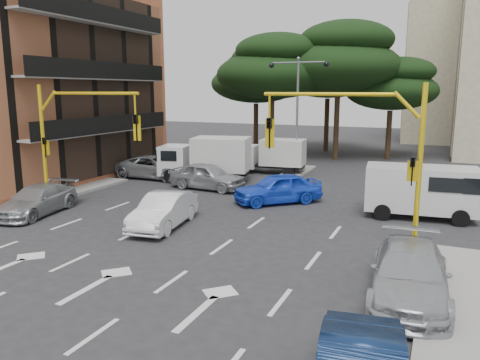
{
  "coord_description": "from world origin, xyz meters",
  "views": [
    {
      "loc": [
        9.29,
        -14.95,
        5.76
      ],
      "look_at": [
        0.68,
        4.74,
        1.6
      ],
      "focal_mm": 35.0,
      "sensor_mm": 36.0,
      "label": 1
    }
  ],
  "objects_px": {
    "street_lamp_center": "(298,95)",
    "car_silver_wagon": "(37,200)",
    "car_silver_parked": "(410,274)",
    "car_silver_cross_b": "(207,176)",
    "box_truck_b": "(270,156)",
    "signal_mast_left": "(71,130)",
    "car_white_hatch": "(164,211)",
    "car_silver_cross_a": "(156,167)",
    "box_truck_a": "(206,159)",
    "signal_mast_right": "(367,143)",
    "car_blue_compact": "(278,188)",
    "van_white": "(421,192)"
  },
  "relations": [
    {
      "from": "street_lamp_center",
      "to": "car_silver_cross_a",
      "type": "relative_size",
      "value": 1.46
    },
    {
      "from": "signal_mast_left",
      "to": "car_white_hatch",
      "type": "height_order",
      "value": "signal_mast_left"
    },
    {
      "from": "street_lamp_center",
      "to": "car_silver_wagon",
      "type": "relative_size",
      "value": 1.69
    },
    {
      "from": "car_silver_cross_a",
      "to": "car_silver_parked",
      "type": "distance_m",
      "value": 20.86
    },
    {
      "from": "car_white_hatch",
      "to": "car_silver_parked",
      "type": "distance_m",
      "value": 10.57
    },
    {
      "from": "car_white_hatch",
      "to": "car_silver_cross_b",
      "type": "height_order",
      "value": "car_silver_cross_b"
    },
    {
      "from": "street_lamp_center",
      "to": "car_white_hatch",
      "type": "height_order",
      "value": "street_lamp_center"
    },
    {
      "from": "car_blue_compact",
      "to": "car_silver_cross_a",
      "type": "relative_size",
      "value": 0.85
    },
    {
      "from": "street_lamp_center",
      "to": "car_silver_parked",
      "type": "bearing_deg",
      "value": -63.99
    },
    {
      "from": "car_silver_parked",
      "to": "car_silver_cross_a",
      "type": "bearing_deg",
      "value": 139.05
    },
    {
      "from": "signal_mast_left",
      "to": "box_truck_a",
      "type": "height_order",
      "value": "signal_mast_left"
    },
    {
      "from": "car_silver_parked",
      "to": "car_silver_wagon",
      "type": "bearing_deg",
      "value": 167.02
    },
    {
      "from": "car_silver_cross_b",
      "to": "signal_mast_left",
      "type": "bearing_deg",
      "value": 158.07
    },
    {
      "from": "car_blue_compact",
      "to": "car_silver_cross_a",
      "type": "xyz_separation_m",
      "value": [
        -9.64,
        3.29,
        -0.04
      ]
    },
    {
      "from": "signal_mast_right",
      "to": "car_silver_cross_b",
      "type": "height_order",
      "value": "signal_mast_right"
    },
    {
      "from": "street_lamp_center",
      "to": "car_blue_compact",
      "type": "distance_m",
      "value": 9.93
    },
    {
      "from": "street_lamp_center",
      "to": "car_silver_wagon",
      "type": "bearing_deg",
      "value": -117.71
    },
    {
      "from": "box_truck_a",
      "to": "car_silver_cross_a",
      "type": "bearing_deg",
      "value": 84.35
    },
    {
      "from": "street_lamp_center",
      "to": "car_silver_parked",
      "type": "xyz_separation_m",
      "value": [
        8.7,
        -17.83,
        -4.69
      ]
    },
    {
      "from": "car_silver_cross_a",
      "to": "box_truck_a",
      "type": "height_order",
      "value": "box_truck_a"
    },
    {
      "from": "car_white_hatch",
      "to": "car_silver_parked",
      "type": "xyz_separation_m",
      "value": [
        10.08,
        -3.18,
        0.02
      ]
    },
    {
      "from": "street_lamp_center",
      "to": "signal_mast_left",
      "type": "bearing_deg",
      "value": -115.91
    },
    {
      "from": "signal_mast_right",
      "to": "car_white_hatch",
      "type": "xyz_separation_m",
      "value": [
        -8.18,
        -0.64,
        -3.17
      ]
    },
    {
      "from": "car_silver_cross_a",
      "to": "van_white",
      "type": "relative_size",
      "value": 1.11
    },
    {
      "from": "car_white_hatch",
      "to": "car_silver_wagon",
      "type": "height_order",
      "value": "car_white_hatch"
    },
    {
      "from": "car_white_hatch",
      "to": "box_truck_a",
      "type": "height_order",
      "value": "box_truck_a"
    },
    {
      "from": "car_blue_compact",
      "to": "car_silver_cross_b",
      "type": "relative_size",
      "value": 0.99
    },
    {
      "from": "signal_mast_left",
      "to": "car_silver_cross_a",
      "type": "distance_m",
      "value": 9.31
    },
    {
      "from": "car_blue_compact",
      "to": "box_truck_b",
      "type": "height_order",
      "value": "box_truck_b"
    },
    {
      "from": "signal_mast_right",
      "to": "car_silver_cross_a",
      "type": "xyz_separation_m",
      "value": [
        -14.8,
        8.68,
        -3.15
      ]
    },
    {
      "from": "street_lamp_center",
      "to": "box_truck_b",
      "type": "xyz_separation_m",
      "value": [
        -1.71,
        -0.5,
        -4.22
      ]
    },
    {
      "from": "car_silver_wagon",
      "to": "signal_mast_left",
      "type": "bearing_deg",
      "value": 36.32
    },
    {
      "from": "signal_mast_right",
      "to": "street_lamp_center",
      "type": "relative_size",
      "value": 0.77
    },
    {
      "from": "car_silver_cross_a",
      "to": "street_lamp_center",
      "type": "bearing_deg",
      "value": -57.09
    },
    {
      "from": "car_silver_cross_b",
      "to": "box_truck_b",
      "type": "distance_m",
      "value": 6.7
    },
    {
      "from": "car_silver_cross_a",
      "to": "box_truck_a",
      "type": "xyz_separation_m",
      "value": [
        3.5,
        0.44,
        0.68
      ]
    },
    {
      "from": "car_blue_compact",
      "to": "car_silver_cross_b",
      "type": "height_order",
      "value": "car_silver_cross_b"
    },
    {
      "from": "car_white_hatch",
      "to": "van_white",
      "type": "xyz_separation_m",
      "value": [
        9.88,
        6.0,
        0.48
      ]
    },
    {
      "from": "car_silver_cross_a",
      "to": "car_silver_cross_b",
      "type": "relative_size",
      "value": 1.16
    },
    {
      "from": "street_lamp_center",
      "to": "van_white",
      "type": "height_order",
      "value": "street_lamp_center"
    },
    {
      "from": "car_silver_cross_a",
      "to": "car_silver_cross_b",
      "type": "height_order",
      "value": "car_silver_cross_b"
    },
    {
      "from": "signal_mast_right",
      "to": "box_truck_a",
      "type": "height_order",
      "value": "signal_mast_right"
    },
    {
      "from": "car_blue_compact",
      "to": "car_silver_wagon",
      "type": "height_order",
      "value": "car_blue_compact"
    },
    {
      "from": "street_lamp_center",
      "to": "car_silver_wagon",
      "type": "distance_m",
      "value": 17.85
    },
    {
      "from": "car_silver_wagon",
      "to": "car_blue_compact",
      "type": "bearing_deg",
      "value": 25.08
    },
    {
      "from": "car_blue_compact",
      "to": "car_silver_parked",
      "type": "distance_m",
      "value": 11.61
    },
    {
      "from": "signal_mast_right",
      "to": "car_silver_wagon",
      "type": "xyz_separation_m",
      "value": [
        -14.8,
        -1.23,
        -3.22
      ]
    },
    {
      "from": "van_white",
      "to": "car_silver_cross_b",
      "type": "bearing_deg",
      "value": -103.89
    },
    {
      "from": "signal_mast_left",
      "to": "car_blue_compact",
      "type": "height_order",
      "value": "signal_mast_left"
    },
    {
      "from": "car_silver_wagon",
      "to": "car_silver_cross_a",
      "type": "xyz_separation_m",
      "value": [
        0.0,
        9.9,
        0.07
      ]
    }
  ]
}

